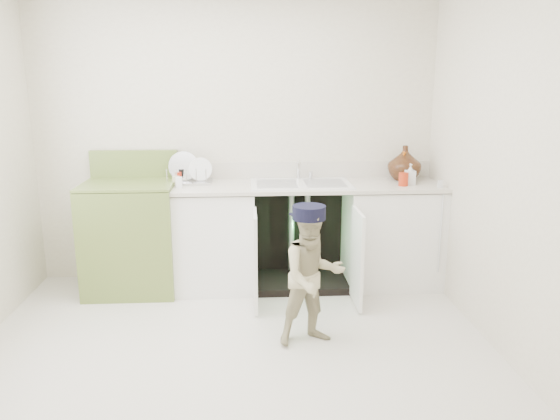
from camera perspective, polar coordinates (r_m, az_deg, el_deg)
The scene contains 5 objects.
ground at distance 3.78m, azimuth -4.68°, elevation -14.47°, with size 3.50×3.50×0.00m, color beige.
room_shell at distance 3.38m, azimuth -5.08°, elevation 4.59°, with size 6.00×5.50×1.26m.
counter_run at distance 4.75m, azimuth 2.41°, elevation -2.36°, with size 2.44×1.02×1.20m.
avocado_stove at distance 4.80m, azimuth -15.23°, elevation -2.53°, with size 0.75×0.65×1.17m.
repair_worker at distance 3.70m, azimuth 3.43°, elevation -6.80°, with size 0.54×1.00×0.97m.
Camera 1 is at (0.10, -3.34, 1.77)m, focal length 35.00 mm.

